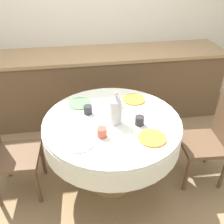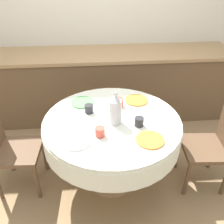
{
  "view_description": "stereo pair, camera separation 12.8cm",
  "coord_description": "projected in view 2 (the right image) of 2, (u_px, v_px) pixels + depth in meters",
  "views": [
    {
      "loc": [
        -0.27,
        -1.71,
        1.94
      ],
      "look_at": [
        0.0,
        0.0,
        0.82
      ],
      "focal_mm": 40.0,
      "sensor_mm": 36.0,
      "label": 1
    },
    {
      "loc": [
        -0.15,
        -1.73,
        1.94
      ],
      "look_at": [
        0.0,
        0.0,
        0.82
      ],
      "focal_mm": 40.0,
      "sensor_mm": 36.0,
      "label": 2
    }
  ],
  "objects": [
    {
      "name": "cup_near_left",
      "position": [
        100.0,
        132.0,
        1.91
      ],
      "size": [
        0.08,
        0.08,
        0.08
      ],
      "primitive_type": "cylinder",
      "color": "#CC4C3D",
      "rests_on": "dining_table"
    },
    {
      "name": "chair_right",
      "position": [
        7.0,
        144.0,
        2.21
      ],
      "size": [
        0.42,
        0.42,
        0.92
      ],
      "rotation": [
        0.0,
        0.0,
        -1.62
      ],
      "color": "brown",
      "rests_on": "ground_plane"
    },
    {
      "name": "cup_near_right",
      "position": [
        139.0,
        122.0,
        2.02
      ],
      "size": [
        0.08,
        0.08,
        0.08
      ],
      "primitive_type": "cylinder",
      "color": "#28282D",
      "rests_on": "dining_table"
    },
    {
      "name": "kitchen_counter",
      "position": [
        104.0,
        85.0,
        3.31
      ],
      "size": [
        3.24,
        0.64,
        0.89
      ],
      "color": "brown",
      "rests_on": "ground_plane"
    },
    {
      "name": "wall_back",
      "position": [
        101.0,
        12.0,
        3.13
      ],
      "size": [
        7.0,
        0.05,
        2.6
      ],
      "color": "silver",
      "rests_on": "ground_plane"
    },
    {
      "name": "cup_far_right",
      "position": [
        119.0,
        102.0,
        2.28
      ],
      "size": [
        0.08,
        0.08,
        0.08
      ],
      "primitive_type": "cylinder",
      "color": "#CC4C3D",
      "rests_on": "dining_table"
    },
    {
      "name": "coffee_carafe",
      "position": [
        116.0,
        110.0,
        2.01
      ],
      "size": [
        0.1,
        0.1,
        0.29
      ],
      "color": "#B2B2B7",
      "rests_on": "dining_table"
    },
    {
      "name": "dining_table",
      "position": [
        112.0,
        132.0,
        2.18
      ],
      "size": [
        1.18,
        1.18,
        0.74
      ],
      "color": "tan",
      "rests_on": "ground_plane"
    },
    {
      "name": "chair_left",
      "position": [
        215.0,
        141.0,
        2.25
      ],
      "size": [
        0.43,
        0.43,
        0.92
      ],
      "rotation": [
        0.0,
        0.0,
        1.5
      ],
      "color": "brown",
      "rests_on": "ground_plane"
    },
    {
      "name": "plate_near_right",
      "position": [
        150.0,
        140.0,
        1.88
      ],
      "size": [
        0.22,
        0.22,
        0.01
      ],
      "primitive_type": "cylinder",
      "color": "orange",
      "rests_on": "dining_table"
    },
    {
      "name": "cup_far_left",
      "position": [
        89.0,
        109.0,
        2.19
      ],
      "size": [
        0.08,
        0.08,
        0.08
      ],
      "primitive_type": "cylinder",
      "color": "#28282D",
      "rests_on": "dining_table"
    },
    {
      "name": "plate_near_left",
      "position": [
        76.0,
        141.0,
        1.86
      ],
      "size": [
        0.22,
        0.22,
        0.01
      ],
      "primitive_type": "cylinder",
      "color": "white",
      "rests_on": "dining_table"
    },
    {
      "name": "plate_far_left",
      "position": [
        82.0,
        102.0,
        2.34
      ],
      "size": [
        0.22,
        0.22,
        0.01
      ],
      "primitive_type": "cylinder",
      "color": "#5BA85B",
      "rests_on": "dining_table"
    },
    {
      "name": "ground_plane",
      "position": [
        112.0,
        180.0,
        2.51
      ],
      "size": [
        12.0,
        12.0,
        0.0
      ],
      "primitive_type": "plane",
      "color": "#8E704C"
    },
    {
      "name": "plate_far_right",
      "position": [
        137.0,
        100.0,
        2.37
      ],
      "size": [
        0.22,
        0.22,
        0.01
      ],
      "primitive_type": "cylinder",
      "color": "orange",
      "rests_on": "dining_table"
    }
  ]
}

